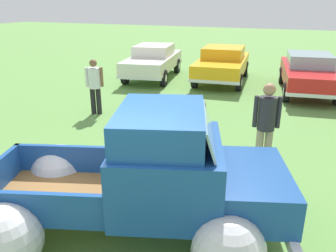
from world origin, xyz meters
TOP-DOWN VIEW (x-y plane):
  - ground_plane at (0.00, 0.00)m, footprint 80.00×80.00m
  - vintage_pickup_truck at (0.37, 0.12)m, footprint 4.99×3.78m
  - show_car_0 at (-4.07, 9.93)m, footprint 2.51×4.63m
  - show_car_1 at (-1.08, 10.42)m, footprint 2.32×4.55m
  - show_car_2 at (2.30, 9.76)m, footprint 2.38×4.68m
  - spectator_0 at (1.64, 2.77)m, footprint 0.54×0.42m
  - spectator_2 at (-3.54, 4.60)m, footprint 0.52×0.45m

SIDE VIEW (x-z plane):
  - ground_plane at x=0.00m, z-range 0.00..0.00m
  - vintage_pickup_truck at x=0.37m, z-range -0.22..1.74m
  - show_car_0 at x=-4.07m, z-range 0.07..1.50m
  - show_car_2 at x=2.30m, z-range 0.07..1.50m
  - show_car_1 at x=-1.08m, z-range 0.07..1.50m
  - spectator_2 at x=-3.54m, z-range 0.11..1.77m
  - spectator_0 at x=1.64m, z-range 0.14..1.94m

